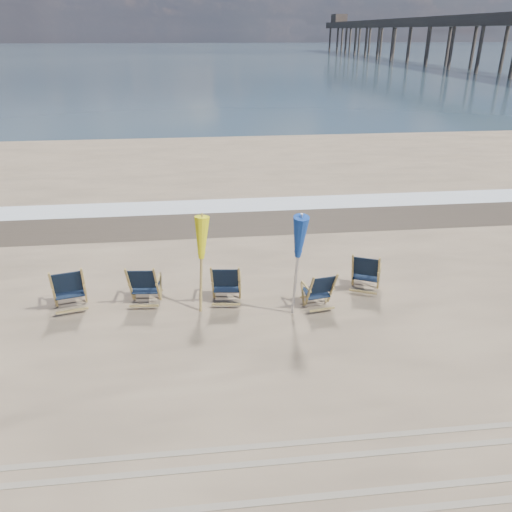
{
  "coord_description": "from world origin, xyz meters",
  "views": [
    {
      "loc": [
        -1.09,
        -7.37,
        5.26
      ],
      "look_at": [
        0.0,
        2.2,
        0.9
      ],
      "focal_mm": 35.0,
      "sensor_mm": 36.0,
      "label": 1
    }
  ],
  "objects_px": {
    "umbrella_blue": "(297,239)",
    "beach_chair_0": "(84,287)",
    "beach_chair_3": "(333,290)",
    "fishing_pier": "(445,35)",
    "beach_chair_2": "(239,285)",
    "umbrella_yellow": "(200,244)",
    "beach_chair_1": "(157,286)",
    "beach_chair_4": "(378,275)"
  },
  "relations": [
    {
      "from": "umbrella_blue",
      "to": "beach_chair_0",
      "type": "bearing_deg",
      "value": 169.37
    },
    {
      "from": "beach_chair_3",
      "to": "fishing_pier",
      "type": "xyz_separation_m",
      "value": [
        36.53,
        72.64,
        4.2
      ]
    },
    {
      "from": "beach_chair_2",
      "to": "umbrella_yellow",
      "type": "distance_m",
      "value": 1.23
    },
    {
      "from": "beach_chair_3",
      "to": "beach_chair_2",
      "type": "bearing_deg",
      "value": -20.06
    },
    {
      "from": "beach_chair_0",
      "to": "fishing_pier",
      "type": "xyz_separation_m",
      "value": [
        41.54,
        72.1,
        4.13
      ]
    },
    {
      "from": "fishing_pier",
      "to": "beach_chair_3",
      "type": "bearing_deg",
      "value": -116.69
    },
    {
      "from": "beach_chair_0",
      "to": "beach_chair_2",
      "type": "relative_size",
      "value": 1.06
    },
    {
      "from": "beach_chair_1",
      "to": "umbrella_blue",
      "type": "bearing_deg",
      "value": 169.84
    },
    {
      "from": "beach_chair_0",
      "to": "beach_chair_3",
      "type": "height_order",
      "value": "beach_chair_0"
    },
    {
      "from": "beach_chair_0",
      "to": "beach_chair_4",
      "type": "distance_m",
      "value": 6.13
    },
    {
      "from": "beach_chair_2",
      "to": "umbrella_blue",
      "type": "xyz_separation_m",
      "value": [
        1.06,
        -0.59,
        1.2
      ]
    },
    {
      "from": "beach_chair_4",
      "to": "fishing_pier",
      "type": "height_order",
      "value": "fishing_pier"
    },
    {
      "from": "umbrella_yellow",
      "to": "umbrella_blue",
      "type": "relative_size",
      "value": 0.89
    },
    {
      "from": "beach_chair_2",
      "to": "beach_chair_4",
      "type": "xyz_separation_m",
      "value": [
        3.0,
        0.12,
        -0.0
      ]
    },
    {
      "from": "umbrella_yellow",
      "to": "fishing_pier",
      "type": "xyz_separation_m",
      "value": [
        39.16,
        72.34,
        3.19
      ]
    },
    {
      "from": "umbrella_yellow",
      "to": "beach_chair_0",
      "type": "bearing_deg",
      "value": 174.34
    },
    {
      "from": "umbrella_yellow",
      "to": "beach_chair_3",
      "type": "bearing_deg",
      "value": -6.6
    },
    {
      "from": "beach_chair_4",
      "to": "umbrella_yellow",
      "type": "relative_size",
      "value": 0.5
    },
    {
      "from": "beach_chair_2",
      "to": "beach_chair_1",
      "type": "bearing_deg",
      "value": 2.04
    },
    {
      "from": "beach_chair_4",
      "to": "fishing_pier",
      "type": "bearing_deg",
      "value": -91.56
    },
    {
      "from": "beach_chair_1",
      "to": "beach_chair_4",
      "type": "height_order",
      "value": "beach_chair_1"
    },
    {
      "from": "beach_chair_3",
      "to": "umbrella_blue",
      "type": "bearing_deg",
      "value": 7.21
    },
    {
      "from": "beach_chair_2",
      "to": "umbrella_blue",
      "type": "distance_m",
      "value": 1.71
    },
    {
      "from": "beach_chair_2",
      "to": "beach_chair_4",
      "type": "distance_m",
      "value": 3.0
    },
    {
      "from": "beach_chair_2",
      "to": "beach_chair_4",
      "type": "bearing_deg",
      "value": -171.02
    },
    {
      "from": "beach_chair_3",
      "to": "umbrella_blue",
      "type": "relative_size",
      "value": 0.4
    },
    {
      "from": "beach_chair_2",
      "to": "beach_chair_3",
      "type": "xyz_separation_m",
      "value": [
        1.87,
        -0.35,
        -0.05
      ]
    },
    {
      "from": "beach_chair_3",
      "to": "umbrella_yellow",
      "type": "height_order",
      "value": "umbrella_yellow"
    },
    {
      "from": "umbrella_yellow",
      "to": "fishing_pier",
      "type": "height_order",
      "value": "fishing_pier"
    },
    {
      "from": "beach_chair_4",
      "to": "beach_chair_3",
      "type": "bearing_deg",
      "value": 47.14
    },
    {
      "from": "umbrella_yellow",
      "to": "umbrella_blue",
      "type": "distance_m",
      "value": 1.92
    },
    {
      "from": "beach_chair_0",
      "to": "beach_chair_2",
      "type": "distance_m",
      "value": 3.14
    },
    {
      "from": "beach_chair_3",
      "to": "umbrella_blue",
      "type": "distance_m",
      "value": 1.51
    },
    {
      "from": "beach_chair_0",
      "to": "fishing_pier",
      "type": "height_order",
      "value": "fishing_pier"
    },
    {
      "from": "beach_chair_0",
      "to": "beach_chair_4",
      "type": "height_order",
      "value": "beach_chair_0"
    },
    {
      "from": "beach_chair_2",
      "to": "beach_chair_3",
      "type": "relative_size",
      "value": 1.1
    },
    {
      "from": "umbrella_yellow",
      "to": "umbrella_blue",
      "type": "xyz_separation_m",
      "value": [
        1.82,
        -0.55,
        0.24
      ]
    },
    {
      "from": "beach_chair_0",
      "to": "beach_chair_1",
      "type": "height_order",
      "value": "beach_chair_0"
    },
    {
      "from": "beach_chair_2",
      "to": "umbrella_yellow",
      "type": "height_order",
      "value": "umbrella_yellow"
    },
    {
      "from": "fishing_pier",
      "to": "umbrella_yellow",
      "type": "bearing_deg",
      "value": -118.43
    },
    {
      "from": "beach_chair_4",
      "to": "beach_chair_0",
      "type": "bearing_deg",
      "value": 23.88
    },
    {
      "from": "umbrella_yellow",
      "to": "fishing_pier",
      "type": "relative_size",
      "value": 0.01
    }
  ]
}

